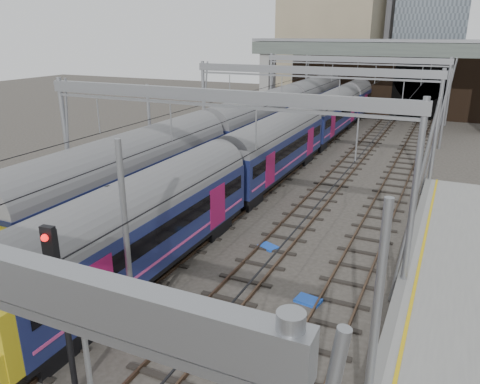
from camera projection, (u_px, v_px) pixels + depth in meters
The scene contains 12 objects.
ground at pixel (96, 371), 14.63m from camera, with size 160.00×160.00×0.00m, color #38332D.
tracks at pixel (270, 211), 27.50m from camera, with size 14.40×80.00×0.22m.
overhead_line at pixel (308, 87), 30.93m from camera, with size 16.80×80.00×8.00m.
retaining_wall at pixel (391, 81), 57.23m from camera, with size 28.00×2.75×9.00m.
overbridge at pixel (373, 58), 51.74m from camera, with size 28.00×3.00×9.25m.
train_main at pixel (307, 128), 39.13m from camera, with size 2.67×61.80×4.64m.
train_second at pixel (257, 124), 39.46m from camera, with size 3.03×52.57×5.14m.
signal_near_left at pixel (115, 227), 17.96m from camera, with size 0.34×0.46×4.62m.
signal_near_centre at pixel (60, 294), 12.62m from camera, with size 0.40×0.48×5.38m.
equip_cover_a at pixel (167, 320), 17.10m from camera, with size 0.95×0.67×0.11m, color blue.
equip_cover_b at pixel (268, 247), 22.93m from camera, with size 0.91×0.64×0.11m, color blue.
equip_cover_c at pixel (308, 300), 18.35m from camera, with size 0.97×0.68×0.11m, color blue.
Camera 1 is at (9.15, -9.00, 10.07)m, focal length 35.00 mm.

